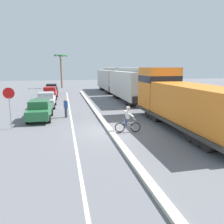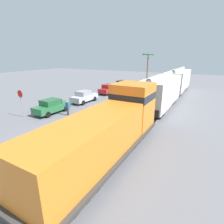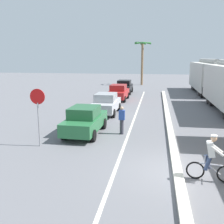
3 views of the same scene
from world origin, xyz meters
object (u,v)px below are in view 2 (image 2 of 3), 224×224
at_px(parked_car_black, 122,85).
at_px(pedestrian_by_cars, 68,108).
at_px(parked_car_red, 109,89).
at_px(stop_sign, 21,98).
at_px(hopper_car_lead, 160,92).
at_px(locomotive, 110,129).
at_px(hopper_car_middle, 178,80).
at_px(parked_car_silver, 84,97).
at_px(cyclist, 57,134).
at_px(palm_tree_near, 148,61).
at_px(parked_car_green, 52,106).

height_order(parked_car_black, pedestrian_by_cars, same).
distance_m(parked_car_red, stop_sign, 14.94).
height_order(hopper_car_lead, pedestrian_by_cars, hopper_car_lead).
height_order(locomotive, hopper_car_middle, locomotive).
bearing_deg(parked_car_silver, cyclist, -61.31).
distance_m(hopper_car_lead, parked_car_black, 13.89).
distance_m(palm_tree_near, pedestrian_by_cars, 27.96).
bearing_deg(parked_car_black, stop_sign, -95.19).
height_order(hopper_car_middle, parked_car_silver, hopper_car_middle).
bearing_deg(parked_car_silver, palm_tree_near, 86.01).
bearing_deg(pedestrian_by_cars, locomotive, -29.84).
height_order(locomotive, parked_car_green, locomotive).
relative_size(parked_car_red, palm_tree_near, 0.62).
bearing_deg(parked_car_silver, pedestrian_by_cars, -70.09).
bearing_deg(hopper_car_middle, locomotive, -90.00).
height_order(hopper_car_lead, parked_car_green, hopper_car_lead).
relative_size(hopper_car_middle, parked_car_red, 2.50).
xyz_separation_m(locomotive, parked_car_green, (-10.04, 4.24, -0.98)).
bearing_deg(parked_car_black, parked_car_green, -90.44).
distance_m(parked_car_green, parked_car_silver, 5.67).
bearing_deg(parked_car_black, palm_tree_near, 81.43).
bearing_deg(hopper_car_middle, parked_car_black, -168.90).
xyz_separation_m(parked_car_black, pedestrian_by_cars, (1.95, -17.25, 0.03)).
relative_size(stop_sign, pedestrian_by_cars, 1.78).
relative_size(parked_car_silver, stop_sign, 1.47).
bearing_deg(stop_sign, palm_tree_near, 83.65).
xyz_separation_m(hopper_car_middle, parked_car_green, (-10.04, -19.52, -1.26)).
bearing_deg(palm_tree_near, cyclist, -82.62).
relative_size(locomotive, parked_car_green, 2.74).
bearing_deg(stop_sign, cyclist, -18.39).
height_order(parked_car_black, palm_tree_near, palm_tree_near).
distance_m(hopper_car_middle, palm_tree_near, 12.24).
bearing_deg(pedestrian_by_cars, palm_tree_near, 90.79).
distance_m(parked_car_silver, parked_car_red, 6.69).
bearing_deg(pedestrian_by_cars, parked_car_red, 99.07).
bearing_deg(pedestrian_by_cars, hopper_car_lead, 43.66).
bearing_deg(palm_tree_near, parked_car_red, -95.64).
height_order(hopper_car_middle, pedestrian_by_cars, hopper_car_middle).
height_order(parked_car_green, pedestrian_by_cars, same).
bearing_deg(stop_sign, locomotive, -8.83).
relative_size(hopper_car_lead, hopper_car_middle, 1.00).
height_order(cyclist, stop_sign, stop_sign).
height_order(hopper_car_middle, parked_car_red, hopper_car_middle).
xyz_separation_m(stop_sign, pedestrian_by_cars, (3.76, 2.74, -1.18)).
bearing_deg(hopper_car_lead, locomotive, -90.00).
bearing_deg(parked_car_red, parked_car_black, 90.28).
distance_m(locomotive, pedestrian_by_cars, 9.22).
relative_size(parked_car_silver, pedestrian_by_cars, 2.61).
xyz_separation_m(hopper_car_middle, pedestrian_by_cars, (-7.96, -19.19, -1.23)).
bearing_deg(hopper_car_lead, hopper_car_middle, 90.00).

